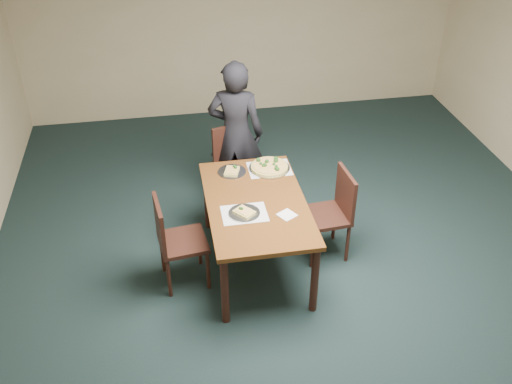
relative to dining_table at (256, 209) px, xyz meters
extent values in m
plane|color=black|center=(0.42, -0.57, -0.66)|extent=(8.00, 8.00, 0.00)
plane|color=#C5B089|center=(0.42, 3.43, 0.74)|extent=(6.00, 0.00, 6.00)
cube|color=#4E290F|center=(0.00, 0.00, 0.07)|extent=(0.90, 1.50, 0.04)
cylinder|color=black|center=(-0.39, -0.69, -0.31)|extent=(0.07, 0.07, 0.70)
cylinder|color=black|center=(-0.39, 0.69, -0.31)|extent=(0.07, 0.07, 0.70)
cylinder|color=black|center=(0.39, -0.69, -0.31)|extent=(0.07, 0.07, 0.70)
cylinder|color=black|center=(0.39, 0.69, -0.31)|extent=(0.07, 0.07, 0.70)
cube|color=black|center=(-0.01, 1.03, -0.21)|extent=(0.53, 0.53, 0.04)
cylinder|color=black|center=(-0.12, 0.81, -0.44)|extent=(0.04, 0.04, 0.43)
cylinder|color=black|center=(-0.23, 1.15, -0.44)|extent=(0.04, 0.04, 0.43)
cylinder|color=black|center=(0.22, 0.92, -0.44)|extent=(0.04, 0.04, 0.43)
cylinder|color=black|center=(0.11, 1.26, -0.44)|extent=(0.04, 0.04, 0.43)
cube|color=black|center=(-0.07, 1.21, 0.03)|extent=(0.41, 0.16, 0.44)
cube|color=black|center=(-0.69, -0.10, -0.21)|extent=(0.47, 0.47, 0.04)
cylinder|color=black|center=(-0.49, -0.26, -0.44)|extent=(0.04, 0.04, 0.43)
cylinder|color=black|center=(-0.85, -0.30, -0.44)|extent=(0.04, 0.04, 0.43)
cylinder|color=black|center=(-0.53, 0.10, -0.44)|extent=(0.04, 0.04, 0.43)
cylinder|color=black|center=(-0.89, 0.06, -0.44)|extent=(0.04, 0.04, 0.43)
cube|color=black|center=(-0.88, -0.12, 0.03)|extent=(0.09, 0.42, 0.44)
cube|color=black|center=(0.69, 0.06, -0.21)|extent=(0.45, 0.45, 0.04)
cylinder|color=black|center=(0.50, 0.22, -0.44)|extent=(0.04, 0.04, 0.43)
cylinder|color=black|center=(0.86, 0.25, -0.44)|extent=(0.04, 0.04, 0.43)
cylinder|color=black|center=(0.52, -0.14, -0.44)|extent=(0.04, 0.04, 0.43)
cylinder|color=black|center=(0.88, -0.11, -0.44)|extent=(0.04, 0.04, 0.43)
cube|color=black|center=(0.88, 0.07, 0.03)|extent=(0.07, 0.42, 0.44)
imported|color=black|center=(-0.01, 1.20, 0.16)|extent=(0.68, 0.55, 1.64)
cube|color=white|center=(0.23, 0.53, 0.09)|extent=(0.42, 0.32, 0.00)
cube|color=white|center=(-0.14, -0.17, 0.09)|extent=(0.40, 0.30, 0.00)
cylinder|color=silver|center=(0.23, 0.53, 0.10)|extent=(0.41, 0.41, 0.01)
cylinder|color=#B79B46|center=(0.23, 0.53, 0.12)|extent=(0.37, 0.37, 0.02)
cylinder|color=#F6E780|center=(0.23, 0.53, 0.13)|extent=(0.33, 0.33, 0.01)
sphere|color=#173C12|center=(0.27, 0.53, 0.14)|extent=(0.03, 0.03, 0.03)
sphere|color=#173C12|center=(0.29, 0.49, 0.14)|extent=(0.03, 0.03, 0.03)
sphere|color=#173C12|center=(0.16, 0.52, 0.14)|extent=(0.03, 0.03, 0.03)
sphere|color=#173C12|center=(0.29, 0.42, 0.15)|extent=(0.04, 0.04, 0.04)
sphere|color=#173C12|center=(0.32, 0.58, 0.14)|extent=(0.03, 0.03, 0.03)
sphere|color=#173C12|center=(0.31, 0.62, 0.15)|extent=(0.04, 0.04, 0.04)
sphere|color=#173C12|center=(0.15, 0.56, 0.14)|extent=(0.03, 0.03, 0.03)
sphere|color=#173C12|center=(0.22, 0.59, 0.15)|extent=(0.04, 0.04, 0.04)
sphere|color=#173C12|center=(0.18, 0.52, 0.15)|extent=(0.04, 0.04, 0.04)
sphere|color=#173C12|center=(0.27, 0.44, 0.14)|extent=(0.03, 0.03, 0.03)
sphere|color=#173C12|center=(0.14, 0.63, 0.15)|extent=(0.04, 0.04, 0.04)
sphere|color=#173C12|center=(0.30, 0.58, 0.15)|extent=(0.04, 0.04, 0.04)
cylinder|color=silver|center=(-0.14, -0.17, 0.10)|extent=(0.28, 0.28, 0.01)
cube|color=#B79B46|center=(-0.14, -0.17, 0.11)|extent=(0.21, 0.21, 0.02)
cube|color=#F6E780|center=(-0.14, -0.17, 0.12)|extent=(0.17, 0.17, 0.01)
sphere|color=#173C12|center=(-0.15, -0.15, 0.13)|extent=(0.03, 0.03, 0.03)
sphere|color=#173C12|center=(-0.16, -0.14, 0.13)|extent=(0.03, 0.03, 0.03)
cylinder|color=silver|center=(-0.15, 0.53, 0.10)|extent=(0.28, 0.28, 0.01)
cube|color=#B79B46|center=(-0.15, 0.53, 0.11)|extent=(0.18, 0.20, 0.02)
cube|color=#F6E780|center=(-0.15, 0.53, 0.12)|extent=(0.14, 0.16, 0.01)
sphere|color=#173C12|center=(-0.11, 0.57, 0.13)|extent=(0.03, 0.03, 0.03)
sphere|color=#173C12|center=(-0.11, 0.55, 0.13)|extent=(0.03, 0.03, 0.03)
cube|color=white|center=(0.23, -0.26, 0.09)|extent=(0.19, 0.19, 0.01)
camera|label=1|loc=(-0.75, -4.18, 3.06)|focal=40.00mm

